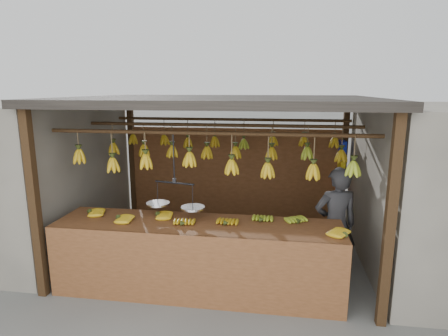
# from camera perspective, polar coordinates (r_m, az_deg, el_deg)

# --- Properties ---
(ground) EXTENTS (80.00, 80.00, 0.00)m
(ground) POSITION_cam_1_polar(r_m,az_deg,el_deg) (5.98, -0.44, -12.88)
(ground) COLOR #5B5B57
(stall) EXTENTS (4.30, 3.30, 2.40)m
(stall) POSITION_cam_1_polar(r_m,az_deg,el_deg) (5.77, 0.04, 6.59)
(stall) COLOR black
(stall) RESTS_ON ground
(neighbor_left) EXTENTS (3.00, 3.00, 2.30)m
(neighbor_left) POSITION_cam_1_polar(r_m,az_deg,el_deg) (7.10, -30.52, -0.78)
(neighbor_left) COLOR slate
(neighbor_left) RESTS_ON ground
(counter) EXTENTS (3.65, 0.81, 0.96)m
(counter) POSITION_cam_1_polar(r_m,az_deg,el_deg) (4.61, -4.32, -11.13)
(counter) COLOR brown
(counter) RESTS_ON ground
(hanging_bananas) EXTENTS (3.65, 2.23, 0.39)m
(hanging_bananas) POSITION_cam_1_polar(r_m,az_deg,el_deg) (5.49, -0.38, 2.54)
(hanging_bananas) COLOR #BA9013
(hanging_bananas) RESTS_ON ground
(balance_scale) EXTENTS (0.77, 0.38, 0.94)m
(balance_scale) POSITION_cam_1_polar(r_m,az_deg,el_deg) (4.75, -7.48, -5.18)
(balance_scale) COLOR black
(balance_scale) RESTS_ON ground
(vendor) EXTENTS (0.64, 0.50, 1.56)m
(vendor) POSITION_cam_1_polar(r_m,az_deg,el_deg) (5.12, 16.61, -8.39)
(vendor) COLOR #262628
(vendor) RESTS_ON ground
(bag_bundles) EXTENTS (0.08, 0.26, 1.27)m
(bag_bundles) POSITION_cam_1_polar(r_m,az_deg,el_deg) (6.96, 17.35, -1.08)
(bag_bundles) COLOR #1426BF
(bag_bundles) RESTS_ON ground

